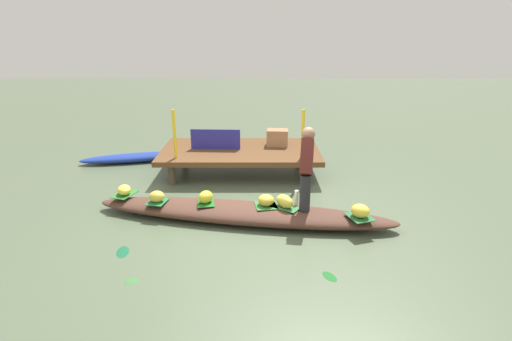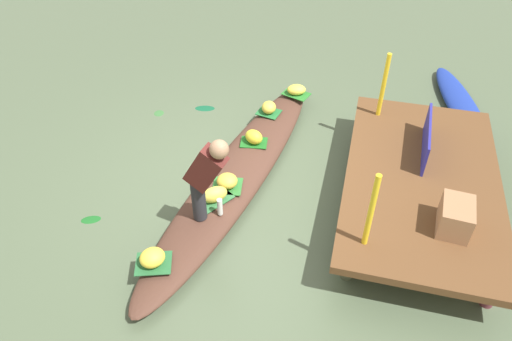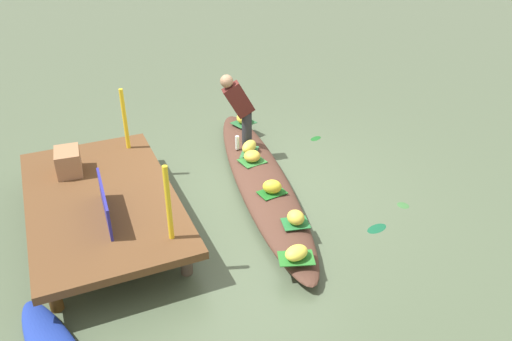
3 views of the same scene
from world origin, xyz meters
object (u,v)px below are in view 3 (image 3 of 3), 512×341
vendor_boat (261,180)px  banana_bunch_1 (296,253)px  banana_bunch_3 (244,118)px  banana_bunch_4 (249,147)px  water_bottle (237,143)px  banana_bunch_0 (252,156)px  banana_bunch_5 (272,187)px  banana_bunch_2 (296,217)px  market_banner (105,203)px  vendor_person (239,105)px  produce_crate (68,162)px

vendor_boat → banana_bunch_1: banana_bunch_1 is taller
banana_bunch_3 → banana_bunch_4: (-1.06, 0.34, 0.00)m
banana_bunch_1 → water_bottle: bearing=-7.9°
banana_bunch_0 → banana_bunch_5: bearing=173.8°
vendor_boat → water_bottle: water_bottle is taller
banana_bunch_2 → banana_bunch_5: size_ratio=0.90×
banana_bunch_4 → market_banner: 2.70m
vendor_boat → vendor_person: (0.96, -0.05, 0.81)m
water_bottle → market_banner: bearing=122.8°
banana_bunch_3 → market_banner: (-2.31, 2.71, 0.35)m
banana_bunch_0 → banana_bunch_4: (0.28, -0.07, 0.01)m
banana_bunch_0 → banana_bunch_4: size_ratio=0.81×
vendor_person → vendor_boat: bearing=177.0°
banana_bunch_0 → produce_crate: 2.62m
banana_bunch_1 → banana_bunch_4: (2.58, -0.51, 0.02)m
vendor_boat → water_bottle: 0.87m
banana_bunch_3 → banana_bunch_5: 2.33m
banana_bunch_4 → banana_bunch_2: bearing=174.0°
banana_bunch_3 → produce_crate: bearing=109.2°
vendor_boat → market_banner: 2.43m
banana_bunch_2 → banana_bunch_3: size_ratio=0.87×
banana_bunch_3 → vendor_person: (-0.74, 0.37, 0.58)m
banana_bunch_1 → banana_bunch_2: size_ratio=1.24×
banana_bunch_0 → water_bottle: size_ratio=1.15×
banana_bunch_5 → market_banner: (-0.04, 2.20, 0.35)m
vendor_person → water_bottle: (-0.12, 0.09, -0.57)m
produce_crate → banana_bunch_5: bearing=-116.4°
banana_bunch_1 → produce_crate: produce_crate is taller
banana_bunch_3 → banana_bunch_5: banana_bunch_5 is taller
banana_bunch_1 → produce_crate: bearing=39.5°
banana_bunch_0 → market_banner: 2.52m
vendor_boat → banana_bunch_3: 1.77m
vendor_boat → banana_bunch_4: size_ratio=14.85×
banana_bunch_3 → vendor_person: 1.02m
vendor_person → water_bottle: 0.59m
banana_bunch_0 → banana_bunch_1: size_ratio=0.89×
banana_bunch_4 → banana_bunch_0: bearing=165.5°
banana_bunch_2 → vendor_person: 2.37m
water_bottle → market_banner: market_banner is taller
banana_bunch_2 → banana_bunch_3: banana_bunch_3 is taller
vendor_person → market_banner: (-1.57, 2.33, -0.24)m
produce_crate → banana_bunch_3: bearing=-70.8°
banana_bunch_3 → banana_bunch_1: bearing=166.9°
banana_bunch_1 → banana_bunch_3: bearing=-13.1°
banana_bunch_4 → water_bottle: bearing=33.6°
banana_bunch_2 → market_banner: 2.31m
banana_bunch_5 → vendor_person: (1.52, -0.14, 0.58)m
banana_bunch_4 → banana_bunch_5: (-1.21, 0.17, -0.00)m
banana_bunch_5 → water_bottle: water_bottle is taller
banana_bunch_1 → banana_bunch_5: banana_bunch_5 is taller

